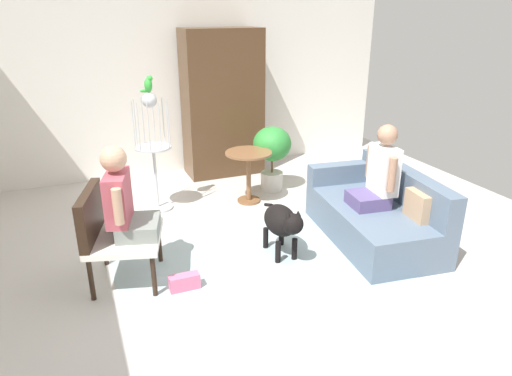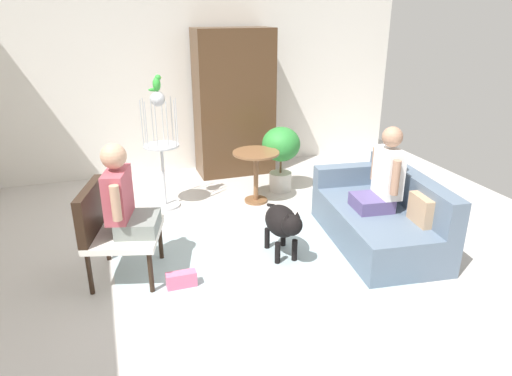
{
  "view_description": "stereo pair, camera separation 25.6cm",
  "coord_description": "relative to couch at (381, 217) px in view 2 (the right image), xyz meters",
  "views": [
    {
      "loc": [
        -1.66,
        -3.76,
        2.36
      ],
      "look_at": [
        -0.12,
        0.01,
        0.77
      ],
      "focal_mm": 32.3,
      "sensor_mm": 36.0,
      "label": 1
    },
    {
      "loc": [
        -1.42,
        -3.85,
        2.36
      ],
      "look_at": [
        -0.12,
        0.01,
        0.77
      ],
      "focal_mm": 32.3,
      "sensor_mm": 36.0,
      "label": 2
    }
  ],
  "objects": [
    {
      "name": "area_rug",
      "position": [
        -1.44,
        -0.18,
        -0.27
      ],
      "size": [
        2.65,
        2.09,
        0.01
      ],
      "primitive_type": "cube",
      "color": "#9EB2B7",
      "rests_on": "ground"
    },
    {
      "name": "armoire_cabinet",
      "position": [
        -0.84,
        2.69,
        0.78
      ],
      "size": [
        1.12,
        0.56,
        2.11
      ],
      "primitive_type": "cube",
      "color": "#4C331E",
      "rests_on": "ground"
    },
    {
      "name": "person_on_couch",
      "position": [
        -0.04,
        -0.03,
        0.48
      ],
      "size": [
        0.47,
        0.52,
        0.87
      ],
      "color": "#55487C"
    },
    {
      "name": "couch",
      "position": [
        0.0,
        0.0,
        0.0
      ],
      "size": [
        1.08,
        1.75,
        0.76
      ],
      "color": "slate",
      "rests_on": "ground"
    },
    {
      "name": "dog",
      "position": [
        -1.12,
        0.02,
        0.1
      ],
      "size": [
        0.31,
        0.8,
        0.6
      ],
      "color": "black",
      "rests_on": "ground"
    },
    {
      "name": "round_end_table",
      "position": [
        -0.92,
        1.45,
        0.2
      ],
      "size": [
        0.59,
        0.59,
        0.67
      ],
      "color": "brown",
      "rests_on": "ground"
    },
    {
      "name": "handbag",
      "position": [
        -2.19,
        -0.2,
        -0.2
      ],
      "size": [
        0.27,
        0.1,
        0.14
      ],
      "primitive_type": "cube",
      "color": "#D8668C",
      "rests_on": "ground"
    },
    {
      "name": "person_on_armchair",
      "position": [
        -2.59,
        0.15,
        0.52
      ],
      "size": [
        0.52,
        0.56,
        0.83
      ],
      "color": "gray"
    },
    {
      "name": "potted_plant",
      "position": [
        -0.47,
        1.72,
        0.3
      ],
      "size": [
        0.51,
        0.51,
        0.89
      ],
      "color": "beige",
      "rests_on": "ground"
    },
    {
      "name": "bird_cage_stand",
      "position": [
        -2.06,
        1.67,
        0.51
      ],
      "size": [
        0.43,
        0.43,
        1.46
      ],
      "color": "silver",
      "rests_on": "ground"
    },
    {
      "name": "armchair",
      "position": [
        -2.74,
        0.19,
        0.25
      ],
      "size": [
        0.79,
        0.84,
        0.89
      ],
      "color": "black",
      "rests_on": "ground"
    },
    {
      "name": "ground_plane",
      "position": [
        -1.27,
        0.05,
        -0.28
      ],
      "size": [
        7.17,
        7.17,
        0.0
      ],
      "primitive_type": "plane",
      "color": "beige"
    },
    {
      "name": "back_wall",
      "position": [
        -1.27,
        3.1,
        1.04
      ],
      "size": [
        6.4,
        0.12,
        2.63
      ],
      "primitive_type": "cube",
      "color": "silver",
      "rests_on": "ground"
    },
    {
      "name": "parrot",
      "position": [
        -2.05,
        1.67,
        1.27
      ],
      "size": [
        0.17,
        0.1,
        0.19
      ],
      "color": "green",
      "rests_on": "bird_cage_stand"
    }
  ]
}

